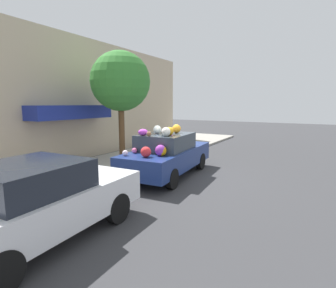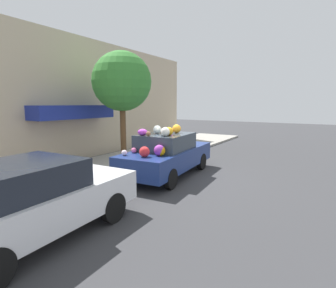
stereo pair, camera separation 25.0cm
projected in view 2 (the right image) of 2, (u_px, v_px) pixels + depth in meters
ground_plane at (168, 175)px, 9.32m from camera, size 60.00×60.00×0.00m
sidewalk_curb at (112, 164)px, 10.71m from camera, size 24.00×3.20×0.12m
building_facade at (72, 99)px, 11.44m from camera, size 18.00×1.20×5.46m
street_tree at (122, 82)px, 10.58m from camera, size 2.40×2.40×4.49m
fire_hydrant at (85, 170)px, 8.14m from camera, size 0.20×0.20×0.70m
art_car at (167, 154)px, 9.14m from camera, size 4.41×2.02×1.80m
parked_car_plain at (31, 199)px, 4.82m from camera, size 4.04×2.03×1.49m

